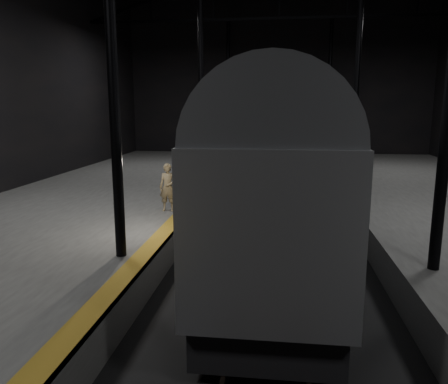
# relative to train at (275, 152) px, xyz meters

# --- Properties ---
(ground) EXTENTS (44.00, 44.00, 0.00)m
(ground) POSITION_rel_train_xyz_m (0.00, -2.34, -3.03)
(ground) COLOR black
(ground) RESTS_ON ground
(platform_left) EXTENTS (9.00, 43.80, 1.00)m
(platform_left) POSITION_rel_train_xyz_m (-7.50, -2.34, -2.53)
(platform_left) COLOR #4D4D4B
(platform_left) RESTS_ON ground
(tactile_strip) EXTENTS (0.50, 43.80, 0.01)m
(tactile_strip) POSITION_rel_train_xyz_m (-3.25, -2.34, -2.03)
(tactile_strip) COLOR #90631A
(tactile_strip) RESTS_ON platform_left
(track) EXTENTS (2.40, 43.00, 0.24)m
(track) POSITION_rel_train_xyz_m (0.00, -2.34, -2.96)
(track) COLOR #3F3328
(track) RESTS_ON ground
(train) EXTENTS (3.04, 20.34, 5.44)m
(train) POSITION_rel_train_xyz_m (0.00, 0.00, 0.00)
(train) COLOR #A9ACB1
(train) RESTS_ON ground
(woman) EXTENTS (0.63, 0.42, 1.74)m
(woman) POSITION_rel_train_xyz_m (-3.80, -1.44, -1.16)
(woman) COLOR #98845D
(woman) RESTS_ON platform_left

